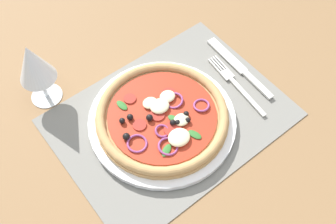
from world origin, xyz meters
TOP-DOWN VIEW (x-y plane):
  - ground_plane at (0.00, 0.00)cm, footprint 190.00×140.00cm
  - placemat at (0.00, 0.00)cm, footprint 44.59×33.17cm
  - plate at (-2.08, -0.35)cm, footprint 29.04×29.04cm
  - pizza at (-2.10, -0.40)cm, footprint 25.97×25.97cm
  - fork at (15.83, -1.62)cm, footprint 3.29×18.06cm
  - knife at (19.53, 0.76)cm, footprint 2.62×20.06cm
  - wine_glass at (-16.90, 20.07)cm, footprint 7.20×7.20cm

SIDE VIEW (x-z plane):
  - ground_plane at x=0.00cm, z-range -2.40..0.00cm
  - placemat at x=0.00cm, z-range 0.00..0.40cm
  - fork at x=15.83cm, z-range 0.40..0.84cm
  - knife at x=19.53cm, z-range 0.35..0.96cm
  - plate at x=-2.08cm, z-range 0.40..1.66cm
  - pizza at x=-2.10cm, z-range 1.40..4.10cm
  - wine_glass at x=-16.90cm, z-range 2.81..17.71cm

